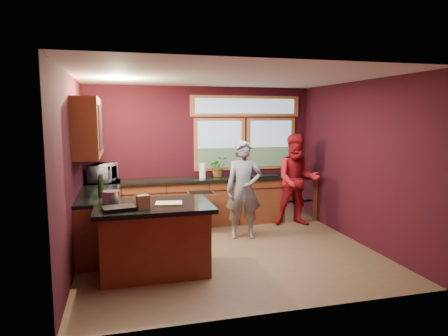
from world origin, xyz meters
name	(u,v)px	position (x,y,z in m)	size (l,w,h in m)	color
floor	(229,252)	(0.00, 0.00, 0.00)	(4.50, 4.50, 0.00)	brown
room_shell	(186,137)	(-0.60, 0.32, 1.80)	(4.52, 4.02, 2.71)	black
back_counter	(216,200)	(0.20, 1.70, 0.46)	(4.50, 0.64, 0.93)	#5D2916
left_counter	(100,218)	(-1.95, 0.85, 0.47)	(0.64, 2.30, 0.93)	#5D2916
island	(154,238)	(-1.19, -0.49, 0.48)	(1.55, 1.05, 0.95)	#5D2916
person_grey	(244,190)	(0.45, 0.67, 0.85)	(0.62, 0.41, 1.70)	slate
person_red	(297,180)	(1.70, 1.19, 0.89)	(0.87, 0.68, 1.78)	maroon
microwave	(103,173)	(-1.92, 1.70, 1.09)	(0.59, 0.40, 0.32)	#999999
potted_plant	(218,167)	(0.26, 1.75, 1.13)	(0.36, 0.31, 0.40)	#999999
paper_towel	(202,171)	(-0.07, 1.70, 1.07)	(0.12, 0.12, 0.28)	white
cutting_board	(169,203)	(-0.99, -0.54, 0.95)	(0.35, 0.25, 0.02)	tan
stock_pot	(111,197)	(-1.74, -0.34, 1.03)	(0.24, 0.24, 0.18)	#A8A8AD
paper_bag	(143,202)	(-1.34, -0.74, 1.03)	(0.15, 0.12, 0.18)	brown
black_tray	(119,208)	(-1.64, -0.74, 0.97)	(0.40, 0.28, 0.05)	black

